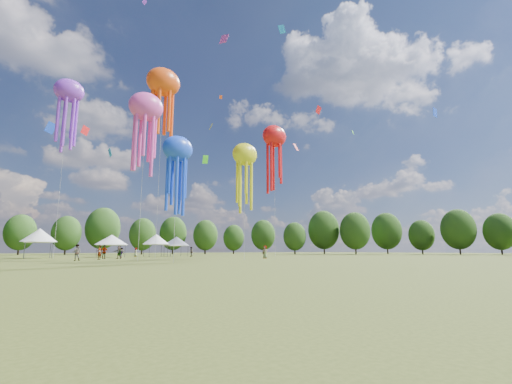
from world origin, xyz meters
TOP-DOWN VIEW (x-y plane):
  - ground at (0.00, 0.00)m, footprint 300.00×300.00m
  - spectator_near at (-9.31, 35.85)m, footprint 1.04×0.89m
  - spectators_far at (2.12, 45.24)m, footprint 22.15×27.10m
  - festival_tents at (-4.13, 54.89)m, footprint 36.57×10.08m
  - show_kites at (6.66, 40.50)m, footprint 41.34×25.27m
  - small_kites at (0.72, 40.42)m, footprint 71.66×61.85m
  - treeline at (-3.87, 62.51)m, footprint 201.57×95.24m

SIDE VIEW (x-z plane):
  - ground at x=0.00m, z-range 0.00..0.00m
  - spectators_far at x=2.12m, z-range -0.05..1.84m
  - spectator_near at x=-9.31m, z-range 0.00..1.85m
  - festival_tents at x=-4.13m, z-range 0.88..5.22m
  - treeline at x=-3.87m, z-range -0.17..13.26m
  - show_kites at x=6.66m, z-range 5.25..36.34m
  - small_kites at x=0.72m, z-range 11.46..51.03m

